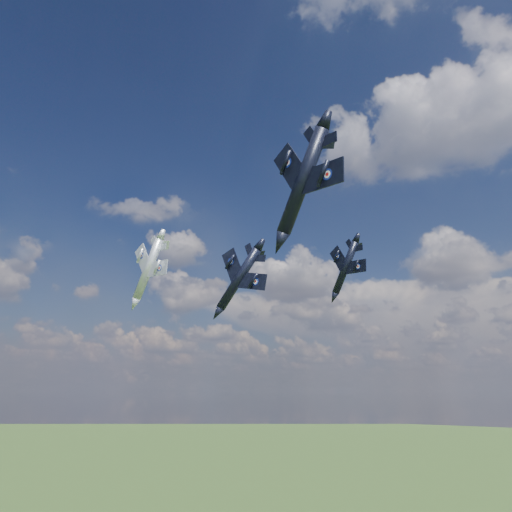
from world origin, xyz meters
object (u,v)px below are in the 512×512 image
Objects in this scene: jet_lead_navy at (239,278)px; jet_high_navy at (346,267)px; jet_left_silver at (148,269)px; jet_right_navy at (303,181)px.

jet_lead_navy is 23.13m from jet_high_navy.
jet_right_navy is at bearing -15.53° from jet_left_silver.
jet_high_navy is at bearing 49.39° from jet_left_silver.
jet_lead_navy is 28.66m from jet_right_navy.
jet_left_silver is at bearing 170.76° from jet_right_navy.
jet_right_navy is at bearing -55.18° from jet_high_navy.
jet_right_navy is (21.64, -18.35, 4.02)m from jet_lead_navy.
jet_right_navy is 42.04m from jet_left_silver.
jet_right_navy is at bearing -41.16° from jet_lead_navy.
jet_high_navy is 0.91× the size of jet_left_silver.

